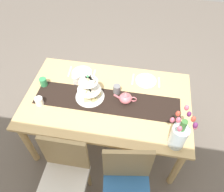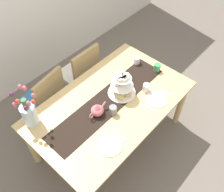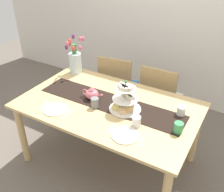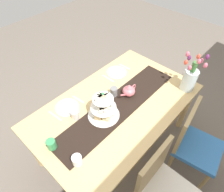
{
  "view_description": "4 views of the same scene",
  "coord_description": "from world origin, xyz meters",
  "px_view_note": "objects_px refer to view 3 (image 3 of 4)",
  "views": [
    {
      "loc": [
        -0.3,
        1.42,
        2.49
      ],
      "look_at": [
        -0.05,
        -0.01,
        0.79
      ],
      "focal_mm": 35.17,
      "sensor_mm": 36.0,
      "label": 1
    },
    {
      "loc": [
        -1.2,
        -1.1,
        2.78
      ],
      "look_at": [
        0.05,
        0.02,
        0.78
      ],
      "focal_mm": 40.27,
      "sensor_mm": 36.0,
      "label": 2
    },
    {
      "loc": [
        1.09,
        -1.8,
        2.12
      ],
      "look_at": [
        0.03,
        0.01,
        0.83
      ],
      "focal_mm": 41.68,
      "sensor_mm": 36.0,
      "label": 3
    },
    {
      "loc": [
        0.99,
        0.85,
        2.23
      ],
      "look_at": [
        0.0,
        -0.06,
        0.83
      ],
      "focal_mm": 31.62,
      "sensor_mm": 36.0,
      "label": 4
    }
  ],
  "objects_px": {
    "knife_left": "(68,114)",
    "dinner_plate_right": "(125,135)",
    "chair_left": "(117,85)",
    "mug_grey": "(95,103)",
    "fork_left": "(44,105)",
    "mug_orange": "(178,128)",
    "teapot": "(92,94)",
    "dinner_plate_left": "(56,109)",
    "dining_table": "(108,112)",
    "mug_white_text": "(136,121)",
    "chair_right": "(160,97)",
    "fork_right": "(110,130)",
    "knife_right": "(142,141)",
    "tulip_vase": "(75,60)",
    "tiered_cake_stand": "(125,100)",
    "cream_jug": "(181,111)"
  },
  "relations": [
    {
      "from": "knife_left",
      "to": "knife_right",
      "type": "relative_size",
      "value": 1.0
    },
    {
      "from": "teapot",
      "to": "tulip_vase",
      "type": "xyz_separation_m",
      "value": [
        -0.5,
        0.4,
        0.1
      ]
    },
    {
      "from": "knife_left",
      "to": "dinner_plate_right",
      "type": "height_order",
      "value": "dinner_plate_right"
    },
    {
      "from": "fork_left",
      "to": "fork_right",
      "type": "relative_size",
      "value": 1.0
    },
    {
      "from": "fork_right",
      "to": "mug_orange",
      "type": "relative_size",
      "value": 1.58
    },
    {
      "from": "knife_left",
      "to": "fork_right",
      "type": "height_order",
      "value": "same"
    },
    {
      "from": "dining_table",
      "to": "knife_right",
      "type": "distance_m",
      "value": 0.61
    },
    {
      "from": "tiered_cake_stand",
      "to": "cream_jug",
      "type": "bearing_deg",
      "value": 20.77
    },
    {
      "from": "chair_right",
      "to": "knife_right",
      "type": "relative_size",
      "value": 5.35
    },
    {
      "from": "fork_right",
      "to": "mug_orange",
      "type": "distance_m",
      "value": 0.56
    },
    {
      "from": "dinner_plate_left",
      "to": "knife_left",
      "type": "bearing_deg",
      "value": 0.0
    },
    {
      "from": "dining_table",
      "to": "dinner_plate_right",
      "type": "bearing_deg",
      "value": -42.92
    },
    {
      "from": "tiered_cake_stand",
      "to": "knife_right",
      "type": "distance_m",
      "value": 0.47
    },
    {
      "from": "cream_jug",
      "to": "chair_right",
      "type": "bearing_deg",
      "value": 125.08
    },
    {
      "from": "fork_right",
      "to": "knife_right",
      "type": "height_order",
      "value": "same"
    },
    {
      "from": "fork_right",
      "to": "fork_left",
      "type": "bearing_deg",
      "value": 180.0
    },
    {
      "from": "mug_grey",
      "to": "fork_left",
      "type": "bearing_deg",
      "value": -153.05
    },
    {
      "from": "teapot",
      "to": "dinner_plate_left",
      "type": "relative_size",
      "value": 1.04
    },
    {
      "from": "teapot",
      "to": "dinner_plate_left",
      "type": "height_order",
      "value": "teapot"
    },
    {
      "from": "tulip_vase",
      "to": "dinner_plate_left",
      "type": "relative_size",
      "value": 1.91
    },
    {
      "from": "chair_right",
      "to": "dining_table",
      "type": "bearing_deg",
      "value": -109.18
    },
    {
      "from": "mug_orange",
      "to": "mug_white_text",
      "type": "bearing_deg",
      "value": -163.94
    },
    {
      "from": "dining_table",
      "to": "mug_orange",
      "type": "height_order",
      "value": "mug_orange"
    },
    {
      "from": "dining_table",
      "to": "knife_left",
      "type": "distance_m",
      "value": 0.42
    },
    {
      "from": "dinner_plate_right",
      "to": "mug_grey",
      "type": "height_order",
      "value": "mug_grey"
    },
    {
      "from": "mug_white_text",
      "to": "chair_left",
      "type": "bearing_deg",
      "value": 126.99
    },
    {
      "from": "tiered_cake_stand",
      "to": "cream_jug",
      "type": "height_order",
      "value": "tiered_cake_stand"
    },
    {
      "from": "mug_white_text",
      "to": "teapot",
      "type": "bearing_deg",
      "value": 163.08
    },
    {
      "from": "teapot",
      "to": "mug_white_text",
      "type": "distance_m",
      "value": 0.6
    },
    {
      "from": "fork_left",
      "to": "mug_orange",
      "type": "relative_size",
      "value": 1.58
    },
    {
      "from": "dinner_plate_left",
      "to": "dinner_plate_right",
      "type": "bearing_deg",
      "value": 0.0
    },
    {
      "from": "cream_jug",
      "to": "mug_orange",
      "type": "xyz_separation_m",
      "value": [
        0.06,
        -0.26,
        0.01
      ]
    },
    {
      "from": "cream_jug",
      "to": "knife_right",
      "type": "bearing_deg",
      "value": -106.83
    },
    {
      "from": "dining_table",
      "to": "dinner_plate_left",
      "type": "height_order",
      "value": "dinner_plate_left"
    },
    {
      "from": "tulip_vase",
      "to": "dinner_plate_left",
      "type": "height_order",
      "value": "tulip_vase"
    },
    {
      "from": "chair_left",
      "to": "knife_left",
      "type": "xyz_separation_m",
      "value": [
        0.08,
        -1.08,
        0.24
      ]
    },
    {
      "from": "chair_right",
      "to": "mug_white_text",
      "type": "distance_m",
      "value": 0.97
    },
    {
      "from": "tiered_cake_stand",
      "to": "fork_right",
      "type": "distance_m",
      "value": 0.35
    },
    {
      "from": "tulip_vase",
      "to": "knife_right",
      "type": "xyz_separation_m",
      "value": [
        1.19,
        -0.73,
        -0.15
      ]
    },
    {
      "from": "tiered_cake_stand",
      "to": "chair_right",
      "type": "bearing_deg",
      "value": 84.02
    },
    {
      "from": "tiered_cake_stand",
      "to": "mug_grey",
      "type": "bearing_deg",
      "value": -157.63
    },
    {
      "from": "teapot",
      "to": "fork_left",
      "type": "distance_m",
      "value": 0.47
    },
    {
      "from": "fork_left",
      "to": "mug_grey",
      "type": "xyz_separation_m",
      "value": [
        0.44,
        0.22,
        0.05
      ]
    },
    {
      "from": "mug_white_text",
      "to": "chair_right",
      "type": "bearing_deg",
      "value": 97.4
    },
    {
      "from": "teapot",
      "to": "tulip_vase",
      "type": "relative_size",
      "value": 0.54
    },
    {
      "from": "mug_orange",
      "to": "dining_table",
      "type": "bearing_deg",
      "value": 173.82
    },
    {
      "from": "tulip_vase",
      "to": "cream_jug",
      "type": "height_order",
      "value": "tulip_vase"
    },
    {
      "from": "mug_white_text",
      "to": "dinner_plate_right",
      "type": "bearing_deg",
      "value": -97.38
    },
    {
      "from": "fork_right",
      "to": "chair_left",
      "type": "bearing_deg",
      "value": 116.04
    },
    {
      "from": "knife_right",
      "to": "mug_orange",
      "type": "xyz_separation_m",
      "value": [
        0.21,
        0.26,
        0.04
      ]
    }
  ]
}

